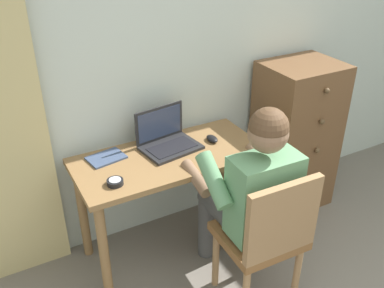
{
  "coord_description": "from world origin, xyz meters",
  "views": [
    {
      "loc": [
        -1.49,
        -0.15,
        2.04
      ],
      "look_at": [
        -0.45,
        1.76,
        0.82
      ],
      "focal_mm": 40.46,
      "sensor_mm": 36.0,
      "label": 1
    }
  ],
  "objects_px": {
    "notebook_pad": "(106,158)",
    "desk": "(170,172)",
    "dresser": "(295,136)",
    "person_seated": "(250,189)",
    "laptop": "(167,139)",
    "chair": "(267,235)",
    "desk_clock": "(115,182)",
    "computer_mouse": "(212,139)"
  },
  "relations": [
    {
      "from": "notebook_pad",
      "to": "desk",
      "type": "bearing_deg",
      "value": -32.38
    },
    {
      "from": "dresser",
      "to": "person_seated",
      "type": "height_order",
      "value": "person_seated"
    },
    {
      "from": "dresser",
      "to": "laptop",
      "type": "xyz_separation_m",
      "value": [
        -1.01,
        0.04,
        0.22
      ]
    },
    {
      "from": "chair",
      "to": "desk_clock",
      "type": "height_order",
      "value": "chair"
    },
    {
      "from": "desk",
      "to": "dresser",
      "type": "distance_m",
      "value": 1.04
    },
    {
      "from": "desk",
      "to": "chair",
      "type": "bearing_deg",
      "value": -69.43
    },
    {
      "from": "notebook_pad",
      "to": "computer_mouse",
      "type": "bearing_deg",
      "value": -19.37
    },
    {
      "from": "person_seated",
      "to": "dresser",
      "type": "bearing_deg",
      "value": 34.07
    },
    {
      "from": "desk",
      "to": "laptop",
      "type": "height_order",
      "value": "laptop"
    },
    {
      "from": "desk",
      "to": "dresser",
      "type": "relative_size",
      "value": 1.04
    },
    {
      "from": "laptop",
      "to": "desk",
      "type": "bearing_deg",
      "value": -109.26
    },
    {
      "from": "dresser",
      "to": "desk_clock",
      "type": "relative_size",
      "value": 12.22
    },
    {
      "from": "desk",
      "to": "chair",
      "type": "height_order",
      "value": "chair"
    },
    {
      "from": "desk",
      "to": "laptop",
      "type": "xyz_separation_m",
      "value": [
        0.04,
        0.1,
        0.17
      ]
    },
    {
      "from": "dresser",
      "to": "laptop",
      "type": "distance_m",
      "value": 1.03
    },
    {
      "from": "computer_mouse",
      "to": "desk",
      "type": "bearing_deg",
      "value": -173.07
    },
    {
      "from": "desk",
      "to": "chair",
      "type": "xyz_separation_m",
      "value": [
        0.25,
        -0.66,
        -0.1
      ]
    },
    {
      "from": "chair",
      "to": "desk",
      "type": "bearing_deg",
      "value": 110.57
    },
    {
      "from": "person_seated",
      "to": "laptop",
      "type": "height_order",
      "value": "person_seated"
    },
    {
      "from": "desk",
      "to": "desk_clock",
      "type": "relative_size",
      "value": 12.71
    },
    {
      "from": "laptop",
      "to": "notebook_pad",
      "type": "xyz_separation_m",
      "value": [
        -0.38,
        0.04,
        -0.05
      ]
    },
    {
      "from": "dresser",
      "to": "notebook_pad",
      "type": "xyz_separation_m",
      "value": [
        -1.39,
        0.08,
        0.17
      ]
    },
    {
      "from": "person_seated",
      "to": "chair",
      "type": "bearing_deg",
      "value": -91.64
    },
    {
      "from": "chair",
      "to": "laptop",
      "type": "relative_size",
      "value": 2.38
    },
    {
      "from": "dresser",
      "to": "notebook_pad",
      "type": "relative_size",
      "value": 5.24
    },
    {
      "from": "chair",
      "to": "person_seated",
      "type": "distance_m",
      "value": 0.26
    },
    {
      "from": "chair",
      "to": "person_seated",
      "type": "xyz_separation_m",
      "value": [
        0.01,
        0.18,
        0.18
      ]
    },
    {
      "from": "computer_mouse",
      "to": "desk_clock",
      "type": "height_order",
      "value": "computer_mouse"
    },
    {
      "from": "chair",
      "to": "notebook_pad",
      "type": "height_order",
      "value": "chair"
    },
    {
      "from": "desk",
      "to": "dresser",
      "type": "xyz_separation_m",
      "value": [
        1.04,
        0.06,
        -0.05
      ]
    },
    {
      "from": "dresser",
      "to": "person_seated",
      "type": "bearing_deg",
      "value": -145.93
    },
    {
      "from": "desk",
      "to": "laptop",
      "type": "distance_m",
      "value": 0.2
    },
    {
      "from": "laptop",
      "to": "dresser",
      "type": "bearing_deg",
      "value": -2.41
    },
    {
      "from": "desk",
      "to": "person_seated",
      "type": "bearing_deg",
      "value": -62.01
    },
    {
      "from": "person_seated",
      "to": "desk_clock",
      "type": "height_order",
      "value": "person_seated"
    },
    {
      "from": "desk",
      "to": "dresser",
      "type": "bearing_deg",
      "value": 3.29
    },
    {
      "from": "person_seated",
      "to": "desk_clock",
      "type": "xyz_separation_m",
      "value": [
        -0.64,
        0.34,
        0.05
      ]
    },
    {
      "from": "notebook_pad",
      "to": "desk_clock",
      "type": "bearing_deg",
      "value": -108.65
    },
    {
      "from": "desk",
      "to": "notebook_pad",
      "type": "distance_m",
      "value": 0.39
    },
    {
      "from": "chair",
      "to": "computer_mouse",
      "type": "distance_m",
      "value": 0.73
    },
    {
      "from": "desk",
      "to": "person_seated",
      "type": "relative_size",
      "value": 0.95
    },
    {
      "from": "laptop",
      "to": "computer_mouse",
      "type": "relative_size",
      "value": 3.73
    }
  ]
}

